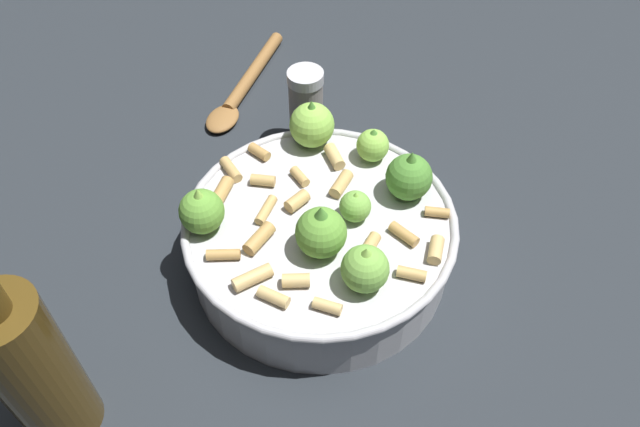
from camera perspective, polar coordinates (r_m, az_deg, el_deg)
ground_plane at (r=0.61m, az=0.00°, el=-4.32°), size 2.40×2.40×0.00m
cooking_pan at (r=0.58m, az=0.07°, el=-1.87°), size 0.25×0.25×0.11m
pepper_shaker at (r=0.70m, az=-1.29°, el=9.64°), size 0.04×0.04×0.09m
olive_oil_bottle at (r=0.50m, az=-24.80°, el=-12.60°), size 0.06×0.06×0.21m
wooden_spoon at (r=0.80m, az=-7.00°, el=11.36°), size 0.06×0.21×0.02m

